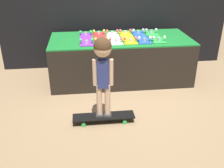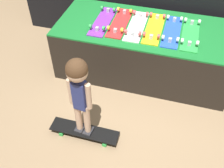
% 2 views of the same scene
% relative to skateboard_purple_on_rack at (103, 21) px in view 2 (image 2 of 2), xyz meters
% --- Properties ---
extents(ground_plane, '(16.00, 16.00, 0.00)m').
position_rel_skateboard_purple_on_rack_xyz_m(ground_plane, '(0.57, -0.55, -0.74)').
color(ground_plane, '#9E7F5B').
extents(display_rack, '(2.31, 1.02, 0.73)m').
position_rel_skateboard_purple_on_rack_xyz_m(display_rack, '(0.57, 0.03, -0.38)').
color(display_rack, black).
rests_on(display_rack, ground_plane).
extents(skateboard_purple_on_rack, '(0.20, 0.73, 0.09)m').
position_rel_skateboard_purple_on_rack_xyz_m(skateboard_purple_on_rack, '(0.00, 0.00, 0.00)').
color(skateboard_purple_on_rack, purple).
rests_on(skateboard_purple_on_rack, display_rack).
extents(skateboard_red_on_rack, '(0.20, 0.73, 0.09)m').
position_rel_skateboard_purple_on_rack_xyz_m(skateboard_red_on_rack, '(0.23, 0.03, 0.00)').
color(skateboard_red_on_rack, red).
rests_on(skateboard_red_on_rack, display_rack).
extents(skateboard_white_on_rack, '(0.20, 0.73, 0.09)m').
position_rel_skateboard_purple_on_rack_xyz_m(skateboard_white_on_rack, '(0.45, 0.01, 0.00)').
color(skateboard_white_on_rack, white).
rests_on(skateboard_white_on_rack, display_rack).
extents(skateboard_yellow_on_rack, '(0.20, 0.73, 0.09)m').
position_rel_skateboard_purple_on_rack_xyz_m(skateboard_yellow_on_rack, '(0.68, 0.02, 0.00)').
color(skateboard_yellow_on_rack, yellow).
rests_on(skateboard_yellow_on_rack, display_rack).
extents(skateboard_blue_on_rack, '(0.20, 0.73, 0.09)m').
position_rel_skateboard_purple_on_rack_xyz_m(skateboard_blue_on_rack, '(0.91, 0.01, 0.00)').
color(skateboard_blue_on_rack, blue).
rests_on(skateboard_blue_on_rack, display_rack).
extents(skateboard_green_on_rack, '(0.20, 0.73, 0.09)m').
position_rel_skateboard_purple_on_rack_xyz_m(skateboard_green_on_rack, '(1.13, 0.00, 0.00)').
color(skateboard_green_on_rack, green).
rests_on(skateboard_green_on_rack, display_rack).
extents(skateboard_on_floor, '(0.80, 0.19, 0.09)m').
position_rel_skateboard_purple_on_rack_xyz_m(skateboard_on_floor, '(0.16, -1.29, -0.67)').
color(skateboard_on_floor, black).
rests_on(skateboard_on_floor, ground_plane).
extents(child, '(0.25, 0.21, 1.04)m').
position_rel_skateboard_purple_on_rack_xyz_m(child, '(0.16, -1.29, 0.07)').
color(child, '#2D2D33').
rests_on(child, skateboard_on_floor).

